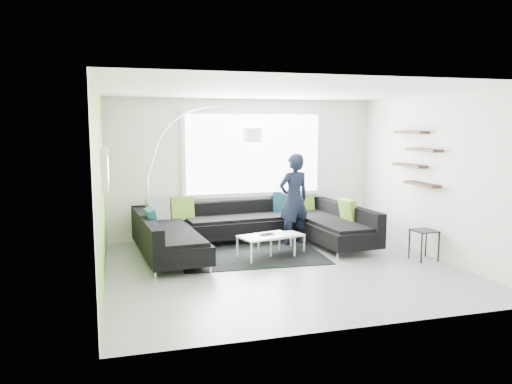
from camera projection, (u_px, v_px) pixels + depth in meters
The scene contains 9 objects.
ground at pixel (283, 268), 8.01m from camera, with size 5.50×5.50×0.00m, color gray.
room_shell at pixel (282, 155), 7.98m from camera, with size 5.54×5.04×2.82m.
sectional_sofa at pixel (253, 229), 9.14m from camera, with size 4.25×2.84×0.87m.
rug at pixel (251, 255), 8.80m from camera, with size 2.48×1.80×0.01m, color black.
coffee_table at pixel (274, 244), 8.82m from camera, with size 1.18×0.69×0.39m, color white.
arc_lamp at pixel (147, 176), 9.32m from camera, with size 2.49×0.87×2.65m, color silver, non-canonical shape.
side_table at pixel (424, 245), 8.46m from camera, with size 0.38×0.38×0.52m, color black.
person at pixel (294, 199), 9.53m from camera, with size 0.71×0.54×1.75m, color black.
laptop at pixel (268, 235), 8.63m from camera, with size 0.33×0.26×0.02m, color black.
Camera 1 is at (-2.53, -7.37, 2.27)m, focal length 35.00 mm.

